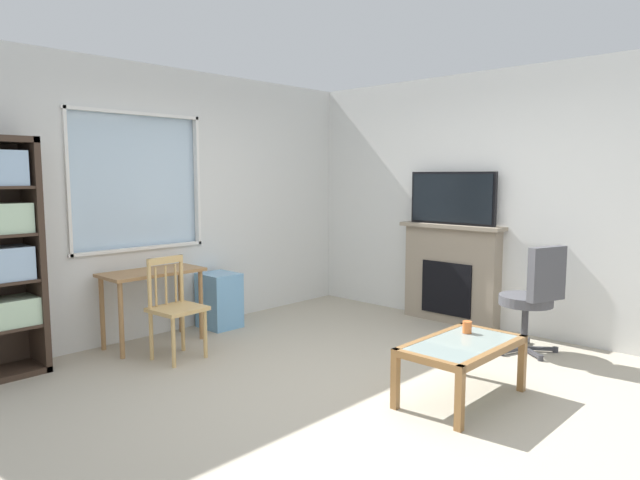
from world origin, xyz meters
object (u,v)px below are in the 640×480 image
(desk_under_window, at_px, (152,283))
(tv, at_px, (452,198))
(plastic_drawer_unit, at_px, (219,300))
(office_chair, at_px, (534,294))
(coffee_table, at_px, (462,351))
(wooden_chair, at_px, (175,307))
(fireplace, at_px, (451,273))
(sippy_cup, at_px, (467,327))

(desk_under_window, bearing_deg, tv, -31.25)
(plastic_drawer_unit, bearing_deg, desk_under_window, -176.47)
(office_chair, distance_m, coffee_table, 1.41)
(desk_under_window, xyz_separation_m, wooden_chair, (-0.08, -0.51, -0.14))
(fireplace, height_order, tv, tv)
(office_chair, bearing_deg, desk_under_window, 128.86)
(tv, relative_size, office_chair, 1.01)
(desk_under_window, xyz_separation_m, plastic_drawer_unit, (0.81, 0.05, -0.31))
(wooden_chair, relative_size, sippy_cup, 10.00)
(plastic_drawer_unit, relative_size, fireplace, 0.49)
(fireplace, distance_m, tv, 0.83)
(desk_under_window, xyz_separation_m, coffee_table, (0.83, -2.83, -0.24))
(desk_under_window, distance_m, tv, 3.24)
(wooden_chair, distance_m, fireplace, 3.00)
(tv, bearing_deg, coffee_table, -147.13)
(fireplace, bearing_deg, desk_under_window, 148.92)
(desk_under_window, height_order, office_chair, office_chair)
(coffee_table, bearing_deg, office_chair, 2.89)
(plastic_drawer_unit, relative_size, office_chair, 0.58)
(wooden_chair, distance_m, plastic_drawer_unit, 1.07)
(office_chair, bearing_deg, plastic_drawer_unit, 116.71)
(desk_under_window, relative_size, office_chair, 0.94)
(desk_under_window, bearing_deg, fireplace, -31.08)
(tv, xyz_separation_m, sippy_cup, (-1.62, -1.11, -0.90))
(wooden_chair, bearing_deg, coffee_table, -68.54)
(fireplace, distance_m, sippy_cup, 1.98)
(wooden_chair, xyz_separation_m, fireplace, (2.78, -1.12, 0.08))
(fireplace, height_order, coffee_table, fireplace)
(plastic_drawer_unit, distance_m, sippy_cup, 2.80)
(plastic_drawer_unit, xyz_separation_m, fireplace, (1.90, -1.68, 0.26))
(desk_under_window, relative_size, sippy_cup, 10.42)
(plastic_drawer_unit, height_order, fireplace, fireplace)
(desk_under_window, bearing_deg, office_chair, -51.14)
(desk_under_window, height_order, plastic_drawer_unit, desk_under_window)
(tv, height_order, office_chair, tv)
(plastic_drawer_unit, distance_m, fireplace, 2.55)
(fireplace, bearing_deg, sippy_cup, -145.94)
(coffee_table, height_order, sippy_cup, sippy_cup)
(wooden_chair, xyz_separation_m, coffee_table, (0.91, -2.32, -0.10))
(desk_under_window, height_order, coffee_table, desk_under_window)
(tv, distance_m, coffee_table, 2.43)
(wooden_chair, height_order, coffee_table, wooden_chair)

